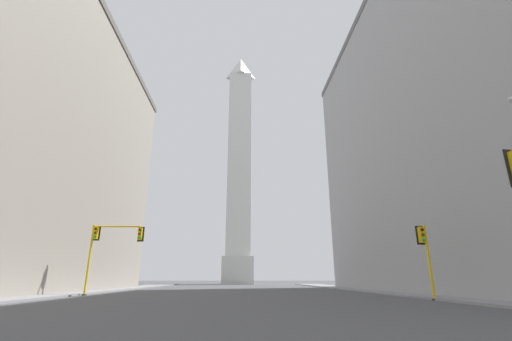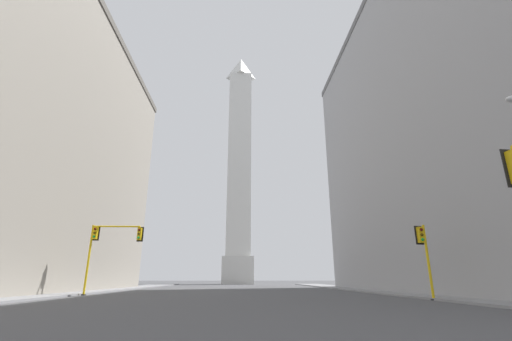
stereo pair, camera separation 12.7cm
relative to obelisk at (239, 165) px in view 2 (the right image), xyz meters
name	(u,v)px [view 2 (the right image)]	position (x,y,z in m)	size (l,w,h in m)	color
sidewalk_left	(47,295)	(-15.81, -55.02, -29.95)	(5.00, 103.16, 0.15)	gray
sidewalk_right	(414,294)	(15.81, -55.02, -29.95)	(5.00, 103.16, 0.15)	gray
building_right	(485,118)	(26.34, -54.56, -12.30)	(21.26, 51.47, 35.44)	#9E9EA0
obelisk	(239,165)	(0.00, 0.00, 0.00)	(7.54, 7.54, 63.12)	silver
traffic_light_mid_right	(424,249)	(13.26, -62.61, -26.70)	(0.79, 0.52, 5.04)	yellow
traffic_light_mid_left	(108,241)	(-11.45, -54.63, -25.46)	(4.73, 0.52, 6.01)	yellow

